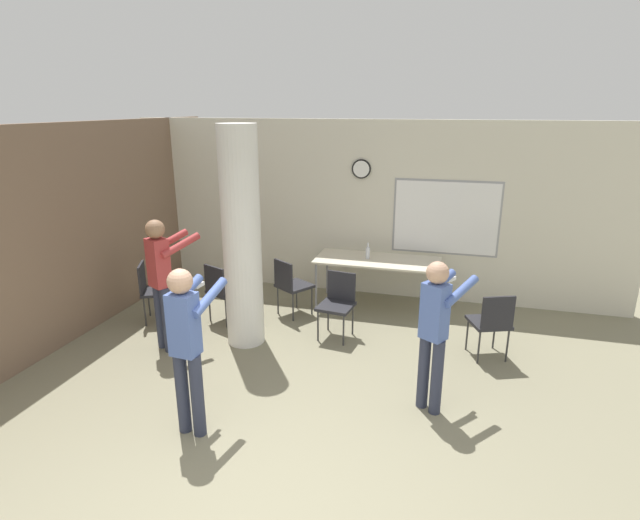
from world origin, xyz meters
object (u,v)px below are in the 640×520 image
object	(u,v)px
chair_table_front	(338,300)
person_watching_back	(162,275)
chair_mid_room	(492,320)
chair_by_left_wall	(153,287)
chair_table_left	(291,283)
bottle_on_table	(368,252)
chair_near_pillar	(222,288)
folding_table	(377,262)
person_playing_side	(435,325)
person_playing_front	(187,339)

from	to	relation	value
chair_table_front	person_watching_back	xyz separation A→B (m)	(-2.02, -0.94, 0.49)
chair_table_front	chair_mid_room	world-z (taller)	same
chair_by_left_wall	chair_table_front	size ratio (longest dim) A/B	1.00
chair_table_left	chair_table_front	world-z (taller)	same
bottle_on_table	chair_near_pillar	xyz separation A→B (m)	(-1.87, -1.18, -0.35)
chair_mid_room	person_watching_back	distance (m)	4.08
chair_near_pillar	chair_table_left	bearing A→B (deg)	28.71
chair_by_left_wall	chair_mid_room	xyz separation A→B (m)	(4.62, 0.09, 0.00)
folding_table	chair_table_left	world-z (taller)	chair_table_left
bottle_on_table	chair_table_left	xyz separation A→B (m)	(-1.01, -0.70, -0.35)
person_playing_side	person_watching_back	bearing A→B (deg)	171.95
bottle_on_table	chair_mid_room	distance (m)	2.23
chair_by_left_wall	chair_table_front	bearing A→B (deg)	4.73
chair_table_front	person_watching_back	world-z (taller)	person_watching_back
folding_table	chair_table_front	distance (m)	1.23
person_playing_side	chair_mid_room	bearing A→B (deg)	63.65
folding_table	bottle_on_table	world-z (taller)	bottle_on_table
chair_table_left	person_playing_side	world-z (taller)	person_playing_side
chair_table_left	chair_near_pillar	bearing A→B (deg)	-151.29
chair_table_front	person_playing_side	distance (m)	1.98
person_playing_front	chair_by_left_wall	bearing A→B (deg)	130.07
chair_by_left_wall	chair_table_left	distance (m)	1.97
folding_table	chair_table_front	bearing A→B (deg)	-106.24
chair_near_pillar	person_playing_front	xyz separation A→B (m)	(0.84, -2.39, 0.46)
bottle_on_table	person_playing_side	distance (m)	2.83
person_playing_front	chair_table_left	bearing A→B (deg)	89.60
bottle_on_table	person_playing_front	distance (m)	3.72
chair_near_pillar	chair_mid_room	distance (m)	3.64
chair_by_left_wall	person_playing_front	size ratio (longest dim) A/B	0.53
chair_by_left_wall	chair_table_left	xyz separation A→B (m)	(1.85, 0.70, 0.00)
chair_table_left	person_playing_front	xyz separation A→B (m)	(-0.02, -2.87, 0.46)
chair_by_left_wall	chair_mid_room	distance (m)	4.62
chair_by_left_wall	chair_near_pillar	bearing A→B (deg)	12.89
chair_table_left	chair_mid_room	distance (m)	2.84
person_watching_back	chair_by_left_wall	bearing A→B (deg)	132.14
folding_table	person_playing_front	xyz separation A→B (m)	(-1.18, -3.56, 0.25)
chair_near_pillar	chair_by_left_wall	size ratio (longest dim) A/B	1.00
bottle_on_table	chair_by_left_wall	distance (m)	3.20
bottle_on_table	chair_mid_room	world-z (taller)	bottle_on_table
folding_table	person_playing_side	distance (m)	2.77
folding_table	person_playing_side	size ratio (longest dim) A/B	1.18
chair_near_pillar	chair_mid_room	bearing A→B (deg)	-2.20
chair_table_left	chair_mid_room	xyz separation A→B (m)	(2.77, -0.61, 0.00)
chair_near_pillar	chair_table_front	bearing A→B (deg)	-0.15
bottle_on_table	chair_table_front	world-z (taller)	bottle_on_table
chair_mid_room	person_watching_back	xyz separation A→B (m)	(-3.97, -0.80, 0.49)
chair_table_front	bottle_on_table	bearing A→B (deg)	81.15
person_watching_back	bottle_on_table	bearing A→B (deg)	43.94
bottle_on_table	person_playing_front	bearing A→B (deg)	-106.04
folding_table	chair_near_pillar	bearing A→B (deg)	-150.11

